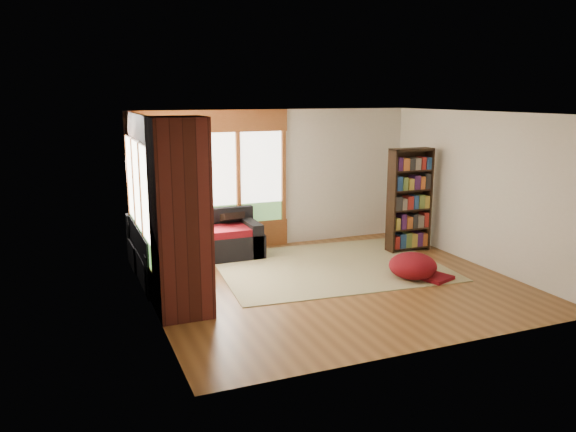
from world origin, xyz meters
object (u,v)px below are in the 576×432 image
object	(u,v)px
brick_chimney	(181,218)
bookshelf	(410,200)
dog_brindle	(185,234)
sectional_sofa	(185,250)
area_rug	(330,266)
dog_tan	(189,223)
pouf	(413,265)

from	to	relation	value
brick_chimney	bookshelf	size ratio (longest dim) A/B	1.36
bookshelf	dog_brindle	world-z (taller)	bookshelf
sectional_sofa	area_rug	bearing A→B (deg)	-19.64
dog_tan	pouf	bearing A→B (deg)	-76.71
pouf	dog_brindle	distance (m)	3.63
bookshelf	dog_tan	size ratio (longest dim) A/B	2.09
bookshelf	pouf	distance (m)	1.83
bookshelf	dog_tan	xyz separation A→B (m)	(-4.00, 0.51, -0.19)
sectional_sofa	area_rug	xyz separation A→B (m)	(2.28, -0.91, -0.30)
brick_chimney	sectional_sofa	world-z (taller)	brick_chimney
bookshelf	sectional_sofa	bearing A→B (deg)	172.70
brick_chimney	bookshelf	world-z (taller)	brick_chimney
brick_chimney	dog_brindle	bearing A→B (deg)	76.76
sectional_sofa	dog_tan	xyz separation A→B (m)	(0.09, -0.02, 0.46)
dog_tan	brick_chimney	bearing A→B (deg)	-149.84
pouf	dog_tan	distance (m)	3.73
bookshelf	area_rug	bearing A→B (deg)	-168.13
sectional_sofa	dog_brindle	bearing A→B (deg)	-98.38
brick_chimney	dog_tan	xyz separation A→B (m)	(0.54, 2.03, -0.53)
dog_tan	bookshelf	bearing A→B (deg)	-52.27
brick_chimney	pouf	distance (m)	3.83
pouf	dog_brindle	world-z (taller)	dog_brindle
area_rug	dog_brindle	xyz separation A→B (m)	(-2.41, 0.22, 0.75)
sectional_sofa	pouf	size ratio (longest dim) A/B	2.91
area_rug	pouf	bearing A→B (deg)	-47.86
pouf	dog_tan	size ratio (longest dim) A/B	0.82
area_rug	pouf	xyz separation A→B (m)	(0.95, -1.05, 0.21)
pouf	dog_brindle	size ratio (longest dim) A/B	0.85
brick_chimney	dog_brindle	xyz separation A→B (m)	(0.32, 1.36, -0.55)
brick_chimney	sectional_sofa	bearing A→B (deg)	77.71
area_rug	bookshelf	xyz separation A→B (m)	(1.81, 0.38, 0.95)
brick_chimney	bookshelf	xyz separation A→B (m)	(4.54, 1.52, -0.34)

